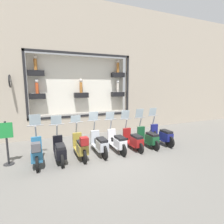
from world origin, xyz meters
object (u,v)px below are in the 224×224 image
Objects in this scene: scooter_navy_0 at (162,135)px; scooter_black_6 at (60,150)px; shop_sign_post at (7,142)px; scooter_teal_7 at (37,152)px; scooter_red_2 at (133,140)px; scooter_olive_5 at (81,146)px; scooter_silver_4 at (100,144)px; scooter_white_3 at (117,142)px; scooter_green_1 at (148,138)px.

scooter_navy_0 is 1.01× the size of scooter_black_6.
shop_sign_post is (0.40, 6.54, 0.41)m from scooter_navy_0.
scooter_teal_7 is 1.13× the size of shop_sign_post.
shop_sign_post is (0.41, 4.94, 0.44)m from scooter_red_2.
shop_sign_post is at bearing 79.67° from scooter_olive_5.
scooter_red_2 is 0.99× the size of scooter_silver_4.
scooter_teal_7 is at bearing 90.95° from scooter_white_3.
scooter_white_3 is 1.13× the size of shop_sign_post.
scooter_white_3 is 0.80m from scooter_silver_4.
scooter_silver_4 is at bearing -88.62° from scooter_teal_7.
scooter_silver_4 is (0.00, 0.80, 0.01)m from scooter_white_3.
scooter_green_1 is 0.80m from scooter_red_2.
scooter_olive_5 is at bearing -100.33° from shop_sign_post.
scooter_black_6 is 0.99× the size of scooter_teal_7.
scooter_teal_7 is (-0.06, 5.58, 0.04)m from scooter_navy_0.
scooter_silver_4 is (0.01, 1.59, 0.03)m from scooter_red_2.
scooter_green_1 is at bearing -90.00° from scooter_black_6.
scooter_white_3 is (0.00, 0.80, 0.02)m from scooter_red_2.
scooter_navy_0 is 3.99m from scooter_olive_5.
scooter_olive_5 is 2.62m from shop_sign_post.
scooter_white_3 reaches higher than shop_sign_post.
scooter_olive_5 is at bearing -90.25° from scooter_teal_7.
scooter_navy_0 is 1.13× the size of shop_sign_post.
scooter_red_2 reaches higher than scooter_white_3.
scooter_silver_4 reaches higher than scooter_white_3.
shop_sign_post is (0.41, 1.75, 0.43)m from scooter_black_6.
scooter_silver_4 reaches higher than scooter_red_2.
scooter_olive_5 is (-0.06, 3.19, 0.06)m from scooter_green_1.
scooter_silver_4 is 1.00× the size of scooter_olive_5.
scooter_white_3 is at bearing -90.34° from scooter_silver_4.
shop_sign_post is (0.41, 5.74, 0.44)m from scooter_green_1.
scooter_teal_7 is at bearing 91.38° from scooter_silver_4.
scooter_black_6 reaches higher than scooter_olive_5.
scooter_olive_5 is at bearing 91.02° from scooter_green_1.
scooter_red_2 is 0.99× the size of scooter_olive_5.
scooter_green_1 reaches higher than scooter_white_3.
scooter_silver_4 is at bearing -96.82° from shop_sign_post.
scooter_teal_7 is at bearing 89.75° from scooter_olive_5.
scooter_green_1 is at bearing -88.98° from scooter_olive_5.
scooter_olive_5 is 0.80m from scooter_black_6.
scooter_teal_7 is at bearing 90.59° from scooter_green_1.
shop_sign_post is at bearing 85.26° from scooter_red_2.
scooter_white_3 is 1.00× the size of scooter_teal_7.
scooter_black_6 is (-0.01, 1.59, -0.03)m from scooter_silver_4.
scooter_white_3 is at bearing -89.05° from scooter_teal_7.
scooter_teal_7 reaches higher than scooter_red_2.
shop_sign_post is at bearing 86.49° from scooter_navy_0.
scooter_navy_0 is 1.00× the size of scooter_teal_7.
scooter_silver_4 is at bearing -89.71° from scooter_black_6.
scooter_red_2 is 4.98m from shop_sign_post.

